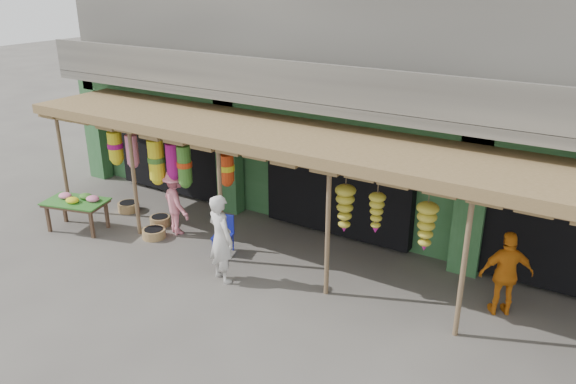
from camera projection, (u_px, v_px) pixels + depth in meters
The scene contains 11 objects.
ground at pixel (288, 275), 11.46m from camera, with size 80.00×80.00×0.00m, color #514C47.
building at pixel (390, 74), 14.06m from camera, with size 16.40×6.80×7.00m.
awning at pixel (301, 143), 11.23m from camera, with size 14.00×2.70×2.79m.
flower_table at pixel (77, 202), 13.24m from camera, with size 1.61×1.20×0.87m.
blue_chair at pixel (224, 232), 12.26m from camera, with size 0.50×0.51×0.84m.
basket_left at pixel (129, 207), 14.48m from camera, with size 0.54×0.54×0.23m, color #9A8046.
basket_mid at pixel (154, 233), 13.03m from camera, with size 0.54×0.54×0.21m, color #A17548.
basket_right at pixel (160, 221), 13.66m from camera, with size 0.49×0.49×0.22m, color olive.
person_front at pixel (221, 238), 10.97m from camera, with size 0.67×0.44×1.82m, color silver.
person_vendor at pixel (506, 274), 9.90m from camera, with size 0.94×0.39×1.61m, color orange.
person_shopper at pixel (176, 202), 13.03m from camera, with size 1.01×0.58×1.57m, color pink.
Camera 1 is at (5.32, -8.51, 5.79)m, focal length 35.00 mm.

